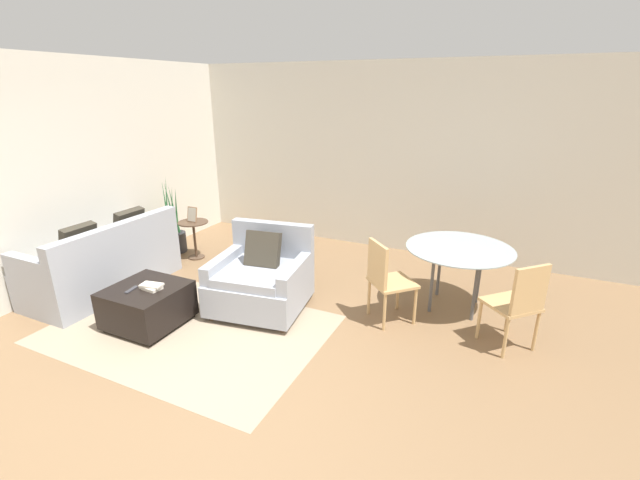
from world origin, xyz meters
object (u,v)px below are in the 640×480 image
at_px(book_stack, 151,287).
at_px(potted_plant, 174,235).
at_px(dining_chair_near_left, 386,276).
at_px(armchair, 262,279).
at_px(tv_remote_primary, 131,289).
at_px(side_table, 194,233).
at_px(dining_table, 459,254).
at_px(couch, 106,265).
at_px(ottoman, 147,304).
at_px(picture_frame, 192,215).
at_px(dining_chair_near_right, 519,301).

bearing_deg(book_stack, potted_plant, 127.71).
bearing_deg(dining_chair_near_left, potted_plant, 169.48).
bearing_deg(dining_chair_near_left, armchair, -167.53).
relative_size(tv_remote_primary, side_table, 0.31).
xyz_separation_m(tv_remote_primary, dining_table, (2.94, 1.87, 0.21)).
distance_m(couch, book_stack, 1.27).
bearing_deg(tv_remote_primary, side_table, 112.35).
xyz_separation_m(book_stack, side_table, (-0.91, 1.70, -0.07)).
relative_size(tv_remote_primary, dining_chair_near_left, 0.19).
bearing_deg(ottoman, tv_remote_primary, -127.69).
height_order(side_table, picture_frame, picture_frame).
distance_m(side_table, dining_table, 3.69).
distance_m(ottoman, tv_remote_primary, 0.24).
distance_m(side_table, dining_chair_near_right, 4.36).
xyz_separation_m(ottoman, dining_table, (2.86, 1.77, 0.42)).
distance_m(armchair, book_stack, 1.15).
height_order(potted_plant, picture_frame, potted_plant).
distance_m(armchair, side_table, 1.91).
bearing_deg(armchair, potted_plant, 156.37).
xyz_separation_m(armchair, tv_remote_primary, (-0.96, -0.93, 0.09)).
bearing_deg(tv_remote_primary, ottoman, 52.31).
xyz_separation_m(ottoman, potted_plant, (-1.28, 1.78, 0.03)).
height_order(couch, tv_remote_primary, couch).
bearing_deg(picture_frame, side_table, 90.00).
relative_size(book_stack, potted_plant, 0.21).
xyz_separation_m(book_stack, potted_plant, (-1.37, 1.78, -0.19)).
relative_size(couch, side_table, 3.19).
height_order(tv_remote_primary, dining_table, dining_table).
bearing_deg(book_stack, dining_chair_near_right, 18.26).
bearing_deg(potted_plant, dining_chair_near_right, -7.76).
height_order(tv_remote_primary, potted_plant, potted_plant).
bearing_deg(armchair, side_table, 152.95).
distance_m(couch, dining_chair_near_left, 3.41).
relative_size(book_stack, tv_remote_primary, 1.41).
distance_m(potted_plant, picture_frame, 0.62).
distance_m(book_stack, picture_frame, 1.94).
bearing_deg(book_stack, picture_frame, 118.18).
distance_m(ottoman, picture_frame, 1.94).
bearing_deg(dining_table, armchair, -154.75).
relative_size(book_stack, dining_chair_near_left, 0.26).
xyz_separation_m(dining_table, dining_chair_near_left, (-0.64, -0.64, -0.13)).
height_order(ottoman, tv_remote_primary, tv_remote_primary).
relative_size(ottoman, tv_remote_primary, 4.24).
height_order(armchair, tv_remote_primary, armchair).
distance_m(ottoman, potted_plant, 2.20).
bearing_deg(tv_remote_primary, dining_table, 32.41).
relative_size(armchair, tv_remote_primary, 6.52).
height_order(side_table, dining_chair_near_right, dining_chair_near_right).
relative_size(couch, picture_frame, 8.19).
relative_size(book_stack, picture_frame, 1.10).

